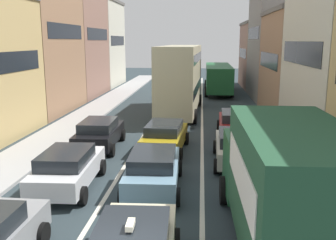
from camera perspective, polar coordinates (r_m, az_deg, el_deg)
sidewalk_left at (r=27.87m, az=-12.38°, el=0.56°), size 2.60×64.00×0.14m
lane_stripe_left at (r=26.82m, az=-2.12°, el=0.25°), size 0.16×60.00×0.01m
lane_stripe_right at (r=26.62m, az=5.16°, el=0.12°), size 0.16×60.00×0.01m
building_row_left at (r=32.14m, az=-20.33°, el=10.51°), size 7.20×43.90×11.37m
building_row_right at (r=29.38m, az=21.76°, el=9.31°), size 7.20×43.90×11.38m
removalist_box_truck at (r=9.98m, az=17.11°, el=-8.87°), size 2.83×7.75×3.58m
sedan_centre_lane_second at (r=14.02m, az=-2.23°, el=-7.38°), size 2.17×4.36×1.49m
wagon_left_lane_second at (r=14.59m, az=-14.86°, el=-6.99°), size 2.19×4.36×1.49m
hatchback_centre_lane_third at (r=18.65m, az=-0.49°, el=-2.45°), size 2.28×4.41×1.49m
sedan_left_lane_third at (r=19.61m, az=-10.33°, el=-1.94°), size 2.16×4.35×1.49m
sedan_right_lane_behind_truck at (r=17.13m, az=10.36°, el=-3.96°), size 2.14×4.34×1.49m
wagon_right_lane_far at (r=21.90m, az=10.15°, el=-0.47°), size 2.17×4.36×1.49m
bus_mid_queue_primary at (r=27.93m, az=1.92°, el=6.58°), size 3.13×10.59×5.06m
bus_far_queue_secondary at (r=40.08m, az=7.61°, el=6.57°), size 2.84×10.51×2.90m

